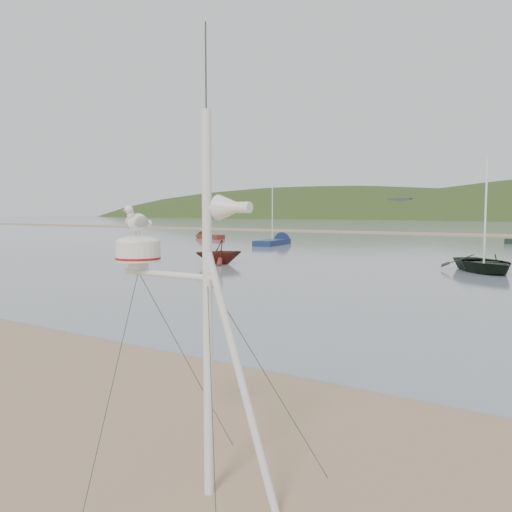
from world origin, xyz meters
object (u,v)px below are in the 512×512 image
Objects in this scene: mast_rig at (201,385)px; boat_red at (219,241)px; sailboat_blue_near at (280,241)px; dinghy_red_far at (205,236)px; boat_dark at (485,228)px.

boat_red is (-15.83, 20.75, 0.16)m from mast_rig.
sailboat_blue_near is 1.46× the size of dinghy_red_far.
sailboat_blue_near is (-21.16, 14.62, -2.02)m from boat_dark.
mast_rig is at bearing -59.73° from sailboat_blue_near.
sailboat_blue_near is (-23.06, 39.51, -0.95)m from mast_rig.
boat_dark is at bearing -34.64° from sailboat_blue_near.
dinghy_red_far is (-33.47, 18.49, -2.04)m from boat_dark.
mast_rig is 0.71× the size of sailboat_blue_near.
boat_red is (-13.93, -4.14, -0.92)m from boat_dark.
mast_rig is 45.76m from sailboat_blue_near.
boat_red is at bearing -49.19° from dinghy_red_far.
sailboat_blue_near is at bearing -17.45° from dinghy_red_far.
mast_rig reaches higher than boat_red.
mast_rig is at bearing -50.81° from dinghy_red_far.
sailboat_blue_near is 12.90m from dinghy_red_far.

